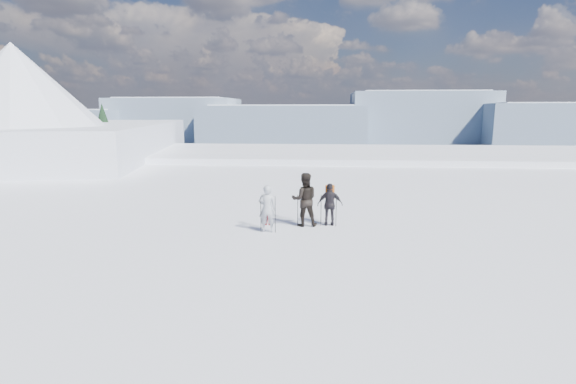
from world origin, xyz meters
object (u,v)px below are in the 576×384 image
object	(u,v)px
skier_dark	(305,200)
skier_pack	(330,205)
skier_grey	(267,209)
skis_loose	(269,219)

from	to	relation	value
skier_dark	skier_pack	bearing A→B (deg)	-179.35
skier_grey	skier_pack	xyz separation A→B (m)	(2.24, 1.07, -0.05)
skier_dark	skis_loose	size ratio (longest dim) A/B	1.18
skier_pack	skier_dark	bearing A→B (deg)	5.34
skier_pack	skis_loose	xyz separation A→B (m)	(-2.40, 0.70, -0.79)
skier_grey	skis_loose	xyz separation A→B (m)	(-0.16, 1.77, -0.83)
skier_grey	skier_dark	xyz separation A→B (m)	(1.29, 0.95, 0.15)
skier_dark	skier_pack	world-z (taller)	skier_dark
skier_pack	skis_loose	bearing A→B (deg)	-17.94
skier_grey	skier_dark	size ratio (longest dim) A/B	0.85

